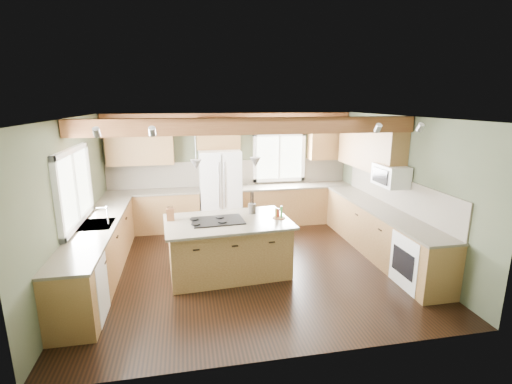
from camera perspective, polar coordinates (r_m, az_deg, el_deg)
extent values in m
plane|color=black|center=(6.74, -0.98, -11.22)|extent=(5.60, 5.60, 0.00)
plane|color=silver|center=(6.11, -1.08, 11.43)|extent=(5.60, 5.60, 0.00)
plane|color=#404934|center=(8.72, -3.86, 3.54)|extent=(5.60, 0.00, 5.60)
plane|color=#404934|center=(6.46, -26.32, -1.57)|extent=(0.00, 5.00, 5.00)
plane|color=#404934|center=(7.31, 21.15, 0.60)|extent=(0.00, 5.00, 5.00)
cube|color=brown|center=(5.96, -0.82, 10.12)|extent=(5.55, 0.26, 0.26)
cube|color=brown|center=(8.49, -3.91, 11.68)|extent=(5.55, 0.20, 0.10)
cube|color=brown|center=(8.72, -3.83, 2.94)|extent=(5.58, 0.03, 0.58)
cube|color=brown|center=(7.36, 20.79, 0.00)|extent=(0.03, 3.70, 0.58)
cube|color=brown|center=(8.60, -15.44, -2.99)|extent=(2.02, 0.60, 0.88)
cube|color=#453F32|center=(8.48, -15.64, -0.01)|extent=(2.06, 0.64, 0.04)
cube|color=brown|center=(8.93, 6.01, -1.92)|extent=(2.62, 0.60, 0.88)
cube|color=#453F32|center=(8.82, 6.08, 0.96)|extent=(2.66, 0.64, 0.04)
cube|color=brown|center=(6.69, -22.92, -8.48)|extent=(0.60, 3.70, 0.88)
cube|color=#453F32|center=(6.54, -23.29, -4.74)|extent=(0.64, 3.74, 0.04)
cube|color=brown|center=(7.43, 18.39, -5.87)|extent=(0.60, 3.70, 0.88)
cube|color=#453F32|center=(7.29, 18.67, -2.47)|extent=(0.64, 3.74, 0.04)
cube|color=brown|center=(8.44, -17.40, 7.06)|extent=(1.40, 0.35, 0.90)
cube|color=brown|center=(8.40, -5.86, 8.96)|extent=(0.96, 0.35, 0.70)
cube|color=brown|center=(7.88, 17.04, 6.64)|extent=(0.35, 2.20, 0.90)
cube|color=brown|center=(9.03, 10.99, 7.84)|extent=(0.90, 0.35, 0.90)
cube|color=white|center=(6.45, -26.27, 0.69)|extent=(0.04, 1.60, 1.05)
cube|color=white|center=(8.87, 3.55, 5.36)|extent=(1.10, 0.04, 1.00)
cube|color=#262628|center=(6.54, -23.30, -4.70)|extent=(0.50, 0.65, 0.03)
cylinder|color=#B2B2B7|center=(6.46, -21.86, -3.43)|extent=(0.02, 0.02, 0.28)
cube|color=white|center=(5.54, -25.53, -13.59)|extent=(0.60, 0.60, 0.84)
cube|color=white|center=(6.41, 23.97, -9.67)|extent=(0.60, 0.72, 0.84)
cube|color=white|center=(7.10, 20.02, 2.40)|extent=(0.40, 0.70, 0.38)
cone|color=#B2B2B7|center=(5.91, -9.20, 4.15)|extent=(0.18, 0.18, 0.16)
cone|color=#B2B2B7|center=(6.08, -0.10, 4.60)|extent=(0.18, 0.18, 0.16)
cube|color=white|center=(8.40, -5.52, 0.32)|extent=(0.90, 0.74, 1.80)
cube|color=brown|center=(6.37, -4.33, -8.49)|extent=(2.01, 1.32, 0.88)
cube|color=#453F32|center=(6.21, -4.41, -4.56)|extent=(2.15, 1.45, 0.04)
cube|color=black|center=(6.18, -5.89, -4.41)|extent=(0.87, 0.62, 0.02)
cube|color=brown|center=(6.32, -13.05, -3.39)|extent=(0.13, 0.10, 0.21)
cylinder|color=#474139|center=(6.55, -0.61, -2.57)|extent=(0.16, 0.16, 0.18)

